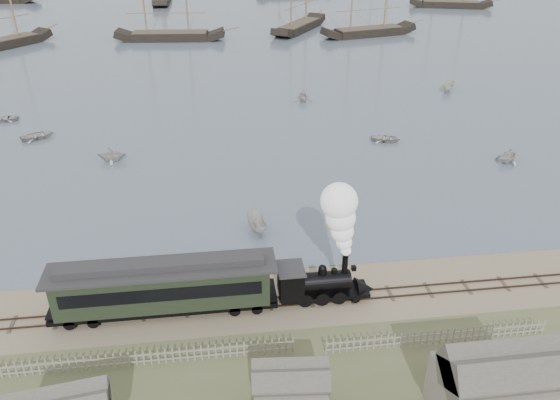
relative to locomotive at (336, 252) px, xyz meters
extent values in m
plane|color=gray|center=(-6.68, 2.00, -4.11)|extent=(600.00, 600.00, 0.00)
cube|color=#38291E|center=(-6.68, -0.50, -4.01)|extent=(120.00, 0.08, 0.12)
cube|color=#38291E|center=(-6.68, 0.50, -4.01)|extent=(120.00, 0.08, 0.12)
cube|color=#43382B|center=(-6.68, 0.00, -4.08)|extent=(120.00, 1.80, 0.06)
cube|color=black|center=(-0.72, 0.00, -3.43)|extent=(6.47, 1.90, 0.24)
cylinder|color=black|center=(-1.11, 0.00, -2.48)|extent=(4.00, 1.43, 1.43)
cube|color=black|center=(-3.20, 0.00, -2.29)|extent=(1.71, 2.09, 2.19)
cube|color=#2C2C2E|center=(-3.20, 0.00, -1.15)|extent=(1.90, 2.28, 0.11)
cylinder|color=black|center=(0.70, 0.00, -1.19)|extent=(0.42, 0.42, 1.52)
sphere|color=black|center=(-0.92, 0.00, -1.37)|extent=(0.61, 0.61, 0.61)
cone|color=black|center=(2.32, 0.00, -3.53)|extent=(1.33, 1.90, 1.90)
cube|color=black|center=(1.37, 0.00, -1.53)|extent=(0.33, 0.33, 0.33)
cube|color=black|center=(-12.12, 0.00, -3.34)|extent=(15.68, 2.58, 0.39)
cube|color=black|center=(-12.12, 0.00, -1.77)|extent=(14.56, 2.80, 2.80)
cube|color=black|center=(-12.12, -1.42, -1.49)|extent=(13.44, 0.06, 1.01)
cube|color=black|center=(-12.12, 1.42, -1.49)|extent=(13.44, 0.06, 1.01)
cube|color=#2C2C2E|center=(-12.12, 0.00, -0.32)|extent=(15.68, 3.02, 0.20)
cube|color=#2C2C2E|center=(-12.12, 0.00, 0.02)|extent=(14.00, 1.34, 0.50)
imported|color=#B8B5AF|center=(-9.52, 3.22, -3.66)|extent=(3.77, 4.83, 0.92)
imported|color=#B8B5AF|center=(-19.56, 26.85, -3.22)|extent=(2.97, 3.38, 1.68)
imported|color=#B8B5AF|center=(-4.76, 10.07, -3.38)|extent=(3.69, 1.90, 1.36)
imported|color=#B8B5AF|center=(12.67, 28.53, -3.69)|extent=(3.45, 4.12, 0.73)
imported|color=#B8B5AF|center=(24.37, 20.89, -3.24)|extent=(3.85, 4.00, 1.63)
imported|color=#B8B5AF|center=(28.02, 46.66, -3.36)|extent=(3.75, 3.15, 1.39)
imported|color=#B8B5AF|center=(-35.57, 41.76, -3.70)|extent=(2.65, 3.59, 0.72)
imported|color=#B8B5AF|center=(5.16, 44.92, -3.25)|extent=(3.08, 2.66, 1.61)
imported|color=#B8B5AF|center=(-29.62, 34.77, -3.65)|extent=(4.20, 4.73, 0.81)
camera|label=1|loc=(-7.94, -31.04, 21.59)|focal=35.00mm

